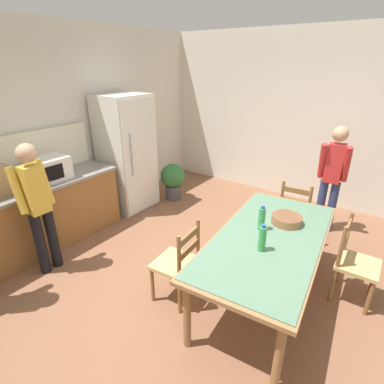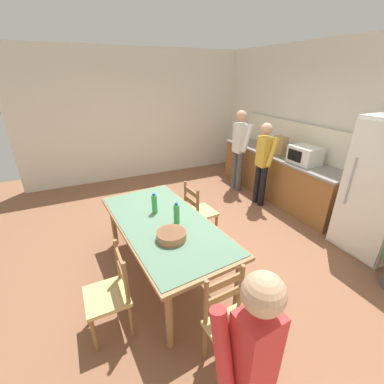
# 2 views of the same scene
# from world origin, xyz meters

# --- Properties ---
(ground_plane) EXTENTS (8.32, 8.32, 0.00)m
(ground_plane) POSITION_xyz_m (0.00, 0.00, 0.00)
(ground_plane) COLOR brown
(wall_back) EXTENTS (6.52, 0.12, 2.90)m
(wall_back) POSITION_xyz_m (0.00, 2.66, 1.45)
(wall_back) COLOR silver
(wall_back) RESTS_ON ground
(wall_right) EXTENTS (0.12, 5.20, 2.90)m
(wall_right) POSITION_xyz_m (3.26, 0.00, 1.45)
(wall_right) COLOR silver
(wall_right) RESTS_ON ground
(kitchen_counter) EXTENTS (2.98, 0.66, 0.91)m
(kitchen_counter) POSITION_xyz_m (-0.83, 2.23, 0.46)
(kitchen_counter) COLOR brown
(kitchen_counter) RESTS_ON ground
(refrigerator) EXTENTS (0.77, 0.73, 1.90)m
(refrigerator) POSITION_xyz_m (1.14, 2.19, 0.95)
(refrigerator) COLOR silver
(refrigerator) RESTS_ON ground
(microwave) EXTENTS (0.50, 0.39, 0.30)m
(microwave) POSITION_xyz_m (-0.22, 2.21, 1.06)
(microwave) COLOR white
(microwave) RESTS_ON kitchen_counter
(dining_table) EXTENTS (2.15, 1.18, 0.76)m
(dining_table) POSITION_xyz_m (0.38, -0.64, 0.69)
(dining_table) COLOR olive
(dining_table) RESTS_ON ground
(bottle_near_centre) EXTENTS (0.07, 0.07, 0.27)m
(bottle_near_centre) POSITION_xyz_m (0.12, -0.67, 0.88)
(bottle_near_centre) COLOR green
(bottle_near_centre) RESTS_ON dining_table
(bottle_off_centre) EXTENTS (0.07, 0.07, 0.27)m
(bottle_off_centre) POSITION_xyz_m (0.47, -0.51, 0.88)
(bottle_off_centre) COLOR green
(bottle_off_centre) RESTS_ON dining_table
(serving_bowl) EXTENTS (0.32, 0.32, 0.09)m
(serving_bowl) POSITION_xyz_m (0.75, -0.68, 0.81)
(serving_bowl) COLOR #9E6642
(serving_bowl) RESTS_ON dining_table
(chair_side_far_left) EXTENTS (0.45, 0.44, 0.91)m
(chair_side_far_left) POSITION_xyz_m (-0.16, 0.10, 0.44)
(chair_side_far_left) COLOR olive
(chair_side_far_left) RESTS_ON ground
(chair_side_near_right) EXTENTS (0.43, 0.41, 0.91)m
(chair_side_near_right) POSITION_xyz_m (0.92, -1.38, 0.44)
(chair_side_near_right) COLOR olive
(chair_side_near_right) RESTS_ON ground
(chair_head_end) EXTENTS (0.43, 0.45, 0.91)m
(chair_head_end) POSITION_xyz_m (1.70, -0.52, 0.44)
(chair_head_end) COLOR olive
(chair_head_end) RESTS_ON ground
(person_at_counter) EXTENTS (0.40, 0.27, 1.58)m
(person_at_counter) POSITION_xyz_m (-0.68, 1.69, 0.89)
(person_at_counter) COLOR black
(person_at_counter) RESTS_ON ground
(person_by_table) EXTENTS (0.29, 0.41, 1.57)m
(person_by_table) POSITION_xyz_m (2.25, -0.80, 0.88)
(person_by_table) COLOR navy
(person_by_table) RESTS_ON ground
(potted_plant) EXTENTS (0.44, 0.44, 0.67)m
(potted_plant) POSITION_xyz_m (1.81, 1.76, 0.39)
(potted_plant) COLOR #4C4C51
(potted_plant) RESTS_ON ground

